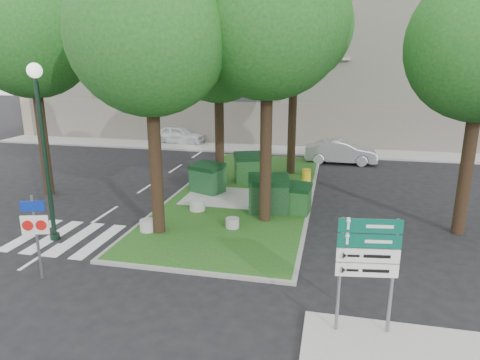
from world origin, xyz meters
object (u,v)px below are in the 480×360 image
(tree_street_left, at_px, (31,21))
(litter_bin, at_px, (306,177))
(directional_sign, at_px, (367,258))
(bollard_mid, at_px, (197,205))
(tree_median_mid, at_px, (220,40))
(street_lamp, at_px, (42,133))
(bollard_right, at_px, (232,223))
(car_silver, at_px, (341,152))
(tree_median_far, at_px, (298,14))
(bollard_left, at_px, (148,225))
(tree_median_near_right, at_px, (271,1))
(traffic_sign_pole, at_px, (35,226))
(car_white, at_px, (179,135))
(dumpster_d, at_px, (294,198))
(dumpster_a, at_px, (207,178))
(tree_median_near_left, at_px, (151,18))
(dumpster_c, at_px, (268,194))
(dumpster_b, at_px, (250,168))

(tree_street_left, bearing_deg, litter_bin, 18.37)
(tree_street_left, height_order, directional_sign, tree_street_left)
(bollard_mid, relative_size, directional_sign, 0.24)
(tree_median_mid, xyz_separation_m, street_lamp, (-3.98, -7.75, -3.23))
(bollard_right, xyz_separation_m, directional_sign, (4.31, -5.44, 1.61))
(litter_bin, distance_m, street_lamp, 12.26)
(street_lamp, bearing_deg, litter_bin, 46.77)
(litter_bin, bearing_deg, car_silver, 73.23)
(tree_median_far, distance_m, bollard_left, 13.17)
(tree_median_near_right, relative_size, car_silver, 2.66)
(bollard_right, xyz_separation_m, traffic_sign_pole, (-4.48, -4.69, 1.30))
(street_lamp, bearing_deg, car_white, 96.90)
(bollard_mid, bearing_deg, dumpster_d, 9.04)
(tree_median_mid, xyz_separation_m, car_silver, (5.80, 6.44, -6.27))
(directional_sign, bearing_deg, car_silver, 83.14)
(tree_median_near_right, relative_size, dumpster_d, 8.08)
(tree_median_far, relative_size, bollard_left, 21.04)
(tree_median_mid, xyz_separation_m, dumpster_d, (3.91, -3.44, -6.28))
(bollard_left, relative_size, bollard_right, 1.13)
(dumpster_d, xyz_separation_m, bollard_left, (-4.93, -3.13, -0.38))
(tree_median_far, xyz_separation_m, dumpster_d, (0.71, -6.44, -7.62))
(dumpster_a, xyz_separation_m, directional_sign, (6.51, -9.57, 1.12))
(tree_median_mid, bearing_deg, litter_bin, 11.76)
(tree_median_near_left, relative_size, litter_bin, 13.97)
(tree_street_left, distance_m, car_white, 15.19)
(street_lamp, bearing_deg, tree_median_far, 56.27)
(tree_median_near_left, xyz_separation_m, dumpster_c, (3.39, 2.94, -6.47))
(bollard_right, relative_size, traffic_sign_pole, 0.20)
(tree_median_near_left, distance_m, dumpster_d, 8.52)
(directional_sign, distance_m, car_white, 24.84)
(directional_sign, bearing_deg, dumpster_d, 98.53)
(tree_median_far, distance_m, bollard_right, 11.85)
(tree_median_near_left, height_order, traffic_sign_pole, tree_median_near_left)
(traffic_sign_pole, bearing_deg, tree_median_near_right, 29.63)
(bollard_left, relative_size, litter_bin, 0.75)
(tree_street_left, height_order, litter_bin, tree_street_left)
(street_lamp, xyz_separation_m, car_white, (-2.20, 18.19, -3.05))
(bollard_mid, relative_size, traffic_sign_pole, 0.25)
(dumpster_d, distance_m, car_white, 17.16)
(tree_median_near_right, bearing_deg, tree_street_left, 171.87)
(tree_median_far, height_order, bollard_mid, tree_median_far)
(bollard_mid, bearing_deg, bollard_right, -40.09)
(tree_street_left, xyz_separation_m, dumpster_d, (11.41, -0.44, -6.95))
(dumpster_b, relative_size, traffic_sign_pole, 0.76)
(dumpster_b, bearing_deg, bollard_right, -105.57)
(directional_sign, relative_size, car_white, 0.66)
(tree_median_near_right, relative_size, litter_bin, 15.21)
(dumpster_d, distance_m, bollard_right, 3.00)
(dumpster_b, height_order, directional_sign, directional_sign)
(bollard_right, distance_m, bollard_mid, 2.43)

